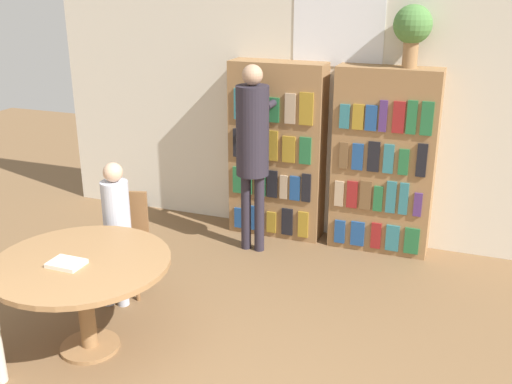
% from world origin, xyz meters
% --- Properties ---
extents(wall_back, '(6.40, 0.07, 3.00)m').
position_xyz_m(wall_back, '(0.00, 3.96, 1.51)').
color(wall_back, beige).
rests_on(wall_back, ground_plane).
extents(bookshelf_left, '(0.99, 0.34, 1.85)m').
position_xyz_m(bookshelf_left, '(-0.55, 3.77, 0.92)').
color(bookshelf_left, olive).
rests_on(bookshelf_left, ground_plane).
extents(bookshelf_right, '(0.99, 0.34, 1.85)m').
position_xyz_m(bookshelf_right, '(0.55, 3.77, 0.92)').
color(bookshelf_right, olive).
rests_on(bookshelf_right, ground_plane).
extents(flower_vase, '(0.35, 0.35, 0.56)m').
position_xyz_m(flower_vase, '(0.72, 3.77, 2.21)').
color(flower_vase, '#997047').
rests_on(flower_vase, bookshelf_right).
extents(reading_table, '(1.28, 1.28, 0.73)m').
position_xyz_m(reading_table, '(-1.15, 1.20, 0.62)').
color(reading_table, olive).
rests_on(reading_table, ground_plane).
extents(chair_left_side, '(0.49, 0.49, 0.87)m').
position_xyz_m(chair_left_side, '(-1.42, 2.14, 0.48)').
color(chair_left_side, brown).
rests_on(chair_left_side, ground_plane).
extents(seated_reader_left, '(0.31, 0.38, 1.20)m').
position_xyz_m(seated_reader_left, '(-1.36, 1.96, 0.66)').
color(seated_reader_left, '#B2B7C6').
rests_on(seated_reader_left, ground_plane).
extents(librarian_standing, '(0.32, 0.59, 1.88)m').
position_xyz_m(librarian_standing, '(-0.63, 3.27, 1.16)').
color(librarian_standing, '#28232D').
rests_on(librarian_standing, ground_plane).
extents(open_book_on_table, '(0.24, 0.18, 0.03)m').
position_xyz_m(open_book_on_table, '(-1.19, 1.10, 0.75)').
color(open_book_on_table, silver).
rests_on(open_book_on_table, reading_table).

